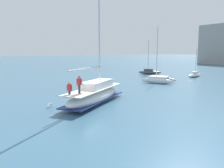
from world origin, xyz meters
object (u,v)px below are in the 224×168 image
object	(u,v)px
moored_sloop_near	(149,72)
moored_catamaran	(195,75)
moored_cutter_left	(159,79)
seagull	(51,104)
main_sailboat	(95,94)

from	to	relation	value
moored_sloop_near	moored_catamaran	bearing A→B (deg)	27.79
moored_cutter_left	seagull	size ratio (longest dim) A/B	10.33
main_sailboat	moored_cutter_left	distance (m)	17.30
moored_catamaran	seagull	xyz separation A→B (m)	(11.06, -30.98, -0.14)
main_sailboat	seagull	size ratio (longest dim) A/B	16.21
main_sailboat	seagull	bearing A→B (deg)	-93.88
moored_sloop_near	seagull	xyz separation A→B (m)	(19.66, -26.45, -0.22)
main_sailboat	moored_catamaran	world-z (taller)	main_sailboat
moored_catamaran	moored_cutter_left	size ratio (longest dim) A/B	0.61
main_sailboat	moored_catamaran	xyz separation A→B (m)	(-11.36, 26.60, -0.45)
main_sailboat	moored_sloop_near	world-z (taller)	main_sailboat
moored_catamaran	moored_cutter_left	bearing A→B (deg)	-75.55
moored_catamaran	seagull	bearing A→B (deg)	-70.35
moored_sloop_near	moored_cutter_left	distance (m)	13.48
main_sailboat	moored_catamaran	distance (m)	28.93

